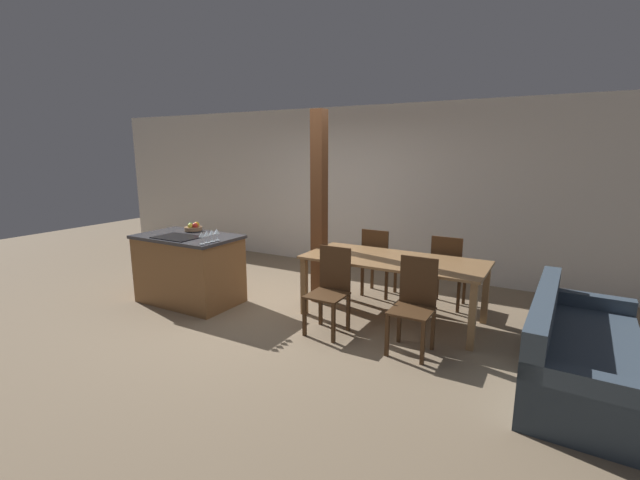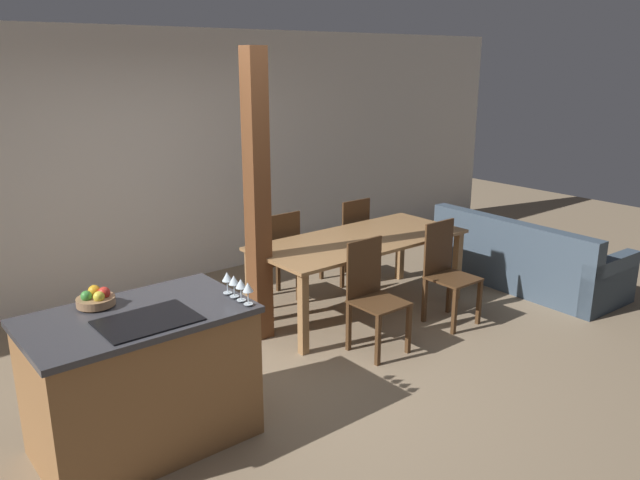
{
  "view_description": "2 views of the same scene",
  "coord_description": "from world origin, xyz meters",
  "px_view_note": "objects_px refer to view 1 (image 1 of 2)",
  "views": [
    {
      "loc": [
        3.04,
        -4.08,
        1.98
      ],
      "look_at": [
        0.6,
        0.2,
        0.95
      ],
      "focal_mm": 24.0,
      "sensor_mm": 36.0,
      "label": 1
    },
    {
      "loc": [
        -2.5,
        -3.63,
        2.39
      ],
      "look_at": [
        0.6,
        0.2,
        0.95
      ],
      "focal_mm": 35.0,
      "sensor_mm": 36.0,
      "label": 2
    }
  ],
  "objects_px": {
    "dining_chair_near_right": "(414,304)",
    "timber_post": "(319,209)",
    "wine_glass_middle": "(207,234)",
    "wine_glass_far": "(212,233)",
    "dining_table": "(393,266)",
    "dining_chair_near_left": "(330,289)",
    "wine_glass_near": "(202,235)",
    "fruit_bowl": "(193,227)",
    "dining_chair_far_right": "(447,271)",
    "wine_glass_end": "(217,232)",
    "kitchen_island": "(189,269)",
    "couch": "(578,355)",
    "dining_chair_far_left": "(377,261)"
  },
  "relations": [
    {
      "from": "dining_chair_near_right",
      "to": "timber_post",
      "type": "distance_m",
      "value": 1.9
    },
    {
      "from": "wine_glass_middle",
      "to": "dining_chair_near_right",
      "type": "xyz_separation_m",
      "value": [
        2.43,
        0.33,
        -0.53
      ]
    },
    {
      "from": "wine_glass_far",
      "to": "dining_table",
      "type": "bearing_deg",
      "value": 25.52
    },
    {
      "from": "dining_chair_near_right",
      "to": "dining_chair_near_left",
      "type": "bearing_deg",
      "value": 180.0
    },
    {
      "from": "wine_glass_near",
      "to": "wine_glass_far",
      "type": "height_order",
      "value": "same"
    },
    {
      "from": "fruit_bowl",
      "to": "dining_chair_far_right",
      "type": "relative_size",
      "value": 0.25
    },
    {
      "from": "wine_glass_middle",
      "to": "dining_chair_near_left",
      "type": "xyz_separation_m",
      "value": [
        1.48,
        0.33,
        -0.53
      ]
    },
    {
      "from": "dining_chair_near_left",
      "to": "wine_glass_end",
      "type": "bearing_deg",
      "value": -173.7
    },
    {
      "from": "wine_glass_far",
      "to": "dining_chair_near_right",
      "type": "bearing_deg",
      "value": 5.79
    },
    {
      "from": "timber_post",
      "to": "dining_table",
      "type": "bearing_deg",
      "value": -6.21
    },
    {
      "from": "kitchen_island",
      "to": "couch",
      "type": "bearing_deg",
      "value": 2.26
    },
    {
      "from": "dining_table",
      "to": "dining_chair_near_left",
      "type": "height_order",
      "value": "dining_chair_near_left"
    },
    {
      "from": "dining_chair_near_right",
      "to": "timber_post",
      "type": "height_order",
      "value": "timber_post"
    },
    {
      "from": "wine_glass_near",
      "to": "wine_glass_far",
      "type": "relative_size",
      "value": 1.0
    },
    {
      "from": "kitchen_island",
      "to": "dining_chair_near_right",
      "type": "xyz_separation_m",
      "value": [
        3.02,
        0.08,
        0.04
      ]
    },
    {
      "from": "wine_glass_middle",
      "to": "dining_chair_far_right",
      "type": "height_order",
      "value": "wine_glass_middle"
    },
    {
      "from": "wine_glass_far",
      "to": "couch",
      "type": "relative_size",
      "value": 0.07
    },
    {
      "from": "dining_table",
      "to": "dining_chair_near_left",
      "type": "distance_m",
      "value": 0.85
    },
    {
      "from": "fruit_bowl",
      "to": "dining_chair_far_right",
      "type": "bearing_deg",
      "value": 20.72
    },
    {
      "from": "dining_chair_near_left",
      "to": "wine_glass_far",
      "type": "bearing_deg",
      "value": -170.55
    },
    {
      "from": "fruit_bowl",
      "to": "dining_table",
      "type": "height_order",
      "value": "fruit_bowl"
    },
    {
      "from": "fruit_bowl",
      "to": "dining_chair_near_left",
      "type": "height_order",
      "value": "fruit_bowl"
    },
    {
      "from": "kitchen_island",
      "to": "dining_table",
      "type": "distance_m",
      "value": 2.67
    },
    {
      "from": "wine_glass_middle",
      "to": "dining_chair_far_left",
      "type": "xyz_separation_m",
      "value": [
        1.48,
        1.7,
        -0.53
      ]
    },
    {
      "from": "wine_glass_middle",
      "to": "wine_glass_end",
      "type": "bearing_deg",
      "value": 90.0
    },
    {
      "from": "wine_glass_far",
      "to": "wine_glass_end",
      "type": "height_order",
      "value": "same"
    },
    {
      "from": "kitchen_island",
      "to": "dining_table",
      "type": "height_order",
      "value": "kitchen_island"
    },
    {
      "from": "wine_glass_end",
      "to": "dining_chair_far_left",
      "type": "bearing_deg",
      "value": 46.08
    },
    {
      "from": "wine_glass_middle",
      "to": "timber_post",
      "type": "relative_size",
      "value": 0.06
    },
    {
      "from": "dining_table",
      "to": "dining_chair_near_right",
      "type": "bearing_deg",
      "value": -55.36
    },
    {
      "from": "kitchen_island",
      "to": "dining_chair_near_left",
      "type": "bearing_deg",
      "value": 2.29
    },
    {
      "from": "wine_glass_near",
      "to": "wine_glass_end",
      "type": "relative_size",
      "value": 1.0
    },
    {
      "from": "wine_glass_middle",
      "to": "couch",
      "type": "height_order",
      "value": "wine_glass_middle"
    },
    {
      "from": "couch",
      "to": "dining_chair_far_left",
      "type": "bearing_deg",
      "value": 63.43
    },
    {
      "from": "kitchen_island",
      "to": "dining_chair_far_right",
      "type": "bearing_deg",
      "value": 25.72
    },
    {
      "from": "wine_glass_middle",
      "to": "dining_chair_far_left",
      "type": "distance_m",
      "value": 2.31
    },
    {
      "from": "kitchen_island",
      "to": "timber_post",
      "type": "height_order",
      "value": "timber_post"
    },
    {
      "from": "wine_glass_far",
      "to": "dining_chair_far_right",
      "type": "height_order",
      "value": "wine_glass_far"
    },
    {
      "from": "wine_glass_far",
      "to": "dining_chair_far_left",
      "type": "bearing_deg",
      "value": 47.58
    },
    {
      "from": "dining_chair_far_left",
      "to": "wine_glass_near",
      "type": "bearing_deg",
      "value": 50.35
    },
    {
      "from": "wine_glass_near",
      "to": "dining_chair_near_right",
      "type": "bearing_deg",
      "value": 9.64
    },
    {
      "from": "wine_glass_end",
      "to": "kitchen_island",
      "type": "bearing_deg",
      "value": 172.3
    },
    {
      "from": "dining_chair_near_left",
      "to": "dining_chair_far_right",
      "type": "relative_size",
      "value": 1.0
    },
    {
      "from": "wine_glass_far",
      "to": "kitchen_island",
      "type": "bearing_deg",
      "value": 164.62
    },
    {
      "from": "couch",
      "to": "timber_post",
      "type": "xyz_separation_m",
      "value": [
        -2.98,
        0.71,
        0.98
      ]
    },
    {
      "from": "wine_glass_far",
      "to": "wine_glass_middle",
      "type": "bearing_deg",
      "value": -90.0
    },
    {
      "from": "dining_chair_near_right",
      "to": "timber_post",
      "type": "xyz_separation_m",
      "value": [
        -1.55,
        0.8,
        0.75
      ]
    },
    {
      "from": "kitchen_island",
      "to": "dining_chair_far_left",
      "type": "relative_size",
      "value": 1.41
    },
    {
      "from": "wine_glass_near",
      "to": "timber_post",
      "type": "relative_size",
      "value": 0.06
    },
    {
      "from": "kitchen_island",
      "to": "wine_glass_end",
      "type": "xyz_separation_m",
      "value": [
        0.59,
        -0.08,
        0.57
      ]
    }
  ]
}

